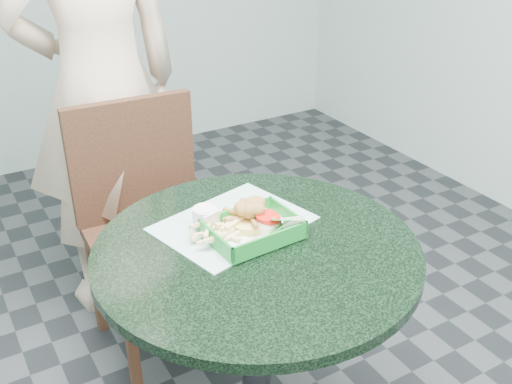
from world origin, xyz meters
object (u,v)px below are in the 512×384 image
cafe_table (257,304)px  food_basket (253,238)px  diner_person (94,28)px  sauce_ramekin (206,219)px  dining_chair (148,213)px  crab_sandwich (252,219)px

cafe_table → food_basket: size_ratio=3.64×
diner_person → food_basket: bearing=89.1°
diner_person → sauce_ramekin: size_ratio=34.50×
cafe_table → sauce_ramekin: (-0.07, 0.14, 0.22)m
dining_chair → crab_sandwich: size_ratio=7.03×
food_basket → crab_sandwich: 0.06m
dining_chair → sauce_ramekin: size_ratio=14.01×
diner_person → sauce_ramekin: (-0.00, -0.87, -0.34)m
cafe_table → crab_sandwich: (0.03, 0.08, 0.22)m
food_basket → crab_sandwich: bearing=64.6°
food_basket → crab_sandwich: (0.02, 0.04, 0.03)m
dining_chair → sauce_ramekin: dining_chair is taller
cafe_table → crab_sandwich: 0.24m
diner_person → crab_sandwich: size_ratio=17.32×
dining_chair → food_basket: 0.71m
cafe_table → sauce_ramekin: bearing=117.4°
diner_person → crab_sandwich: (0.10, -0.93, -0.34)m
food_basket → crab_sandwich: size_ratio=1.77×
dining_chair → food_basket: dining_chair is taller
food_basket → diner_person: bearing=95.0°
cafe_table → diner_person: bearing=94.1°
cafe_table → dining_chair: 0.71m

